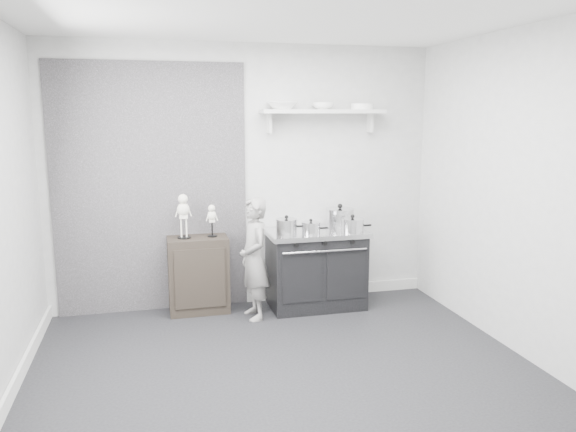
% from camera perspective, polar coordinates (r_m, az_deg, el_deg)
% --- Properties ---
extents(ground, '(4.00, 4.00, 0.00)m').
position_cam_1_polar(ground, '(4.52, -0.16, -15.90)').
color(ground, black).
rests_on(ground, ground).
extents(room_shell, '(4.02, 3.62, 2.71)m').
position_cam_1_polar(room_shell, '(4.19, -1.85, 5.41)').
color(room_shell, '#A6A6A4').
rests_on(room_shell, ground).
extents(wall_shelf, '(1.30, 0.26, 0.24)m').
position_cam_1_polar(wall_shelf, '(5.88, 3.55, 10.45)').
color(wall_shelf, silver).
rests_on(wall_shelf, room_shell).
extents(stove, '(1.01, 0.63, 0.81)m').
position_cam_1_polar(stove, '(5.88, 2.84, -5.33)').
color(stove, black).
rests_on(stove, ground).
extents(side_cabinet, '(0.60, 0.35, 0.78)m').
position_cam_1_polar(side_cabinet, '(5.79, -9.08, -5.91)').
color(side_cabinet, black).
rests_on(side_cabinet, ground).
extents(child, '(0.34, 0.47, 1.20)m').
position_cam_1_polar(child, '(5.50, -3.45, -4.35)').
color(child, gray).
rests_on(child, ground).
extents(pot_front_left, '(0.31, 0.22, 0.19)m').
position_cam_1_polar(pot_front_left, '(5.61, -0.15, -1.04)').
color(pot_front_left, silver).
rests_on(pot_front_left, stove).
extents(pot_back_right, '(0.38, 0.30, 0.26)m').
position_cam_1_polar(pot_back_right, '(5.92, 5.29, -0.20)').
color(pot_back_right, silver).
rests_on(pot_back_right, stove).
extents(pot_front_right, '(0.32, 0.23, 0.19)m').
position_cam_1_polar(pot_front_right, '(5.70, 6.57, -0.94)').
color(pot_front_right, silver).
rests_on(pot_front_right, stove).
extents(pot_front_center, '(0.27, 0.19, 0.16)m').
position_cam_1_polar(pot_front_center, '(5.60, 2.34, -1.21)').
color(pot_front_center, silver).
rests_on(pot_front_center, stove).
extents(skeleton_full, '(0.14, 0.09, 0.51)m').
position_cam_1_polar(skeleton_full, '(5.64, -10.58, 0.32)').
color(skeleton_full, silver).
rests_on(skeleton_full, side_cabinet).
extents(skeleton_torso, '(0.10, 0.07, 0.37)m').
position_cam_1_polar(skeleton_torso, '(5.67, -7.74, -0.25)').
color(skeleton_torso, silver).
rests_on(skeleton_torso, side_cabinet).
extents(bowl_large, '(0.30, 0.30, 0.07)m').
position_cam_1_polar(bowl_large, '(5.76, -0.60, 11.15)').
color(bowl_large, white).
rests_on(bowl_large, wall_shelf).
extents(bowl_small, '(0.22, 0.22, 0.07)m').
position_cam_1_polar(bowl_small, '(5.88, 3.60, 11.09)').
color(bowl_small, white).
rests_on(bowl_small, wall_shelf).
extents(plate_stack, '(0.23, 0.23, 0.06)m').
position_cam_1_polar(plate_stack, '(6.02, 7.53, 10.97)').
color(plate_stack, white).
rests_on(plate_stack, wall_shelf).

